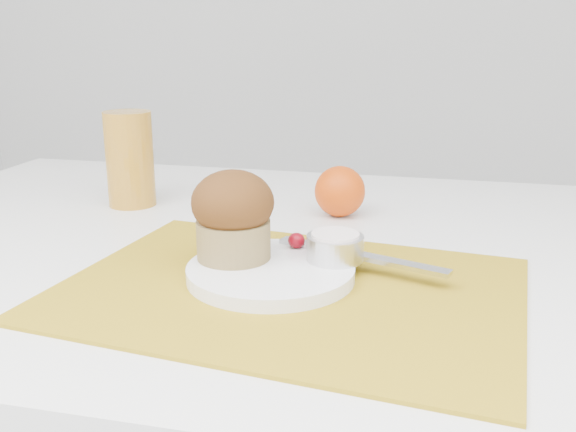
% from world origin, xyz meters
% --- Properties ---
extents(placemat, '(0.50, 0.39, 0.00)m').
position_xyz_m(placemat, '(0.06, -0.10, 0.75)').
color(placemat, '#AA8617').
rests_on(placemat, table).
extents(plate, '(0.18, 0.18, 0.01)m').
position_xyz_m(plate, '(0.03, -0.08, 0.76)').
color(plate, white).
rests_on(plate, placemat).
extents(ramekin, '(0.08, 0.08, 0.03)m').
position_xyz_m(ramekin, '(0.10, -0.05, 0.78)').
color(ramekin, silver).
rests_on(ramekin, plate).
extents(cream, '(0.06, 0.06, 0.01)m').
position_xyz_m(cream, '(0.10, -0.05, 0.80)').
color(cream, white).
rests_on(cream, ramekin).
extents(raspberry_near, '(0.02, 0.02, 0.02)m').
position_xyz_m(raspberry_near, '(0.05, -0.02, 0.78)').
color(raspberry_near, '#57020A').
rests_on(raspberry_near, plate).
extents(raspberry_far, '(0.02, 0.02, 0.02)m').
position_xyz_m(raspberry_far, '(0.07, -0.03, 0.78)').
color(raspberry_far, '#550216').
rests_on(raspberry_far, plate).
extents(butter_knife, '(0.20, 0.08, 0.01)m').
position_xyz_m(butter_knife, '(0.12, -0.04, 0.77)').
color(butter_knife, '#BABBC3').
rests_on(butter_knife, plate).
extents(orange, '(0.07, 0.07, 0.07)m').
position_xyz_m(orange, '(0.07, 0.18, 0.79)').
color(orange, '#DD4907').
rests_on(orange, table).
extents(juice_glass, '(0.09, 0.09, 0.14)m').
position_xyz_m(juice_glass, '(-0.25, 0.17, 0.82)').
color(juice_glass, '#C08324').
rests_on(juice_glass, table).
extents(muffin, '(0.09, 0.09, 0.10)m').
position_xyz_m(muffin, '(-0.01, -0.07, 0.82)').
color(muffin, olive).
rests_on(muffin, plate).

